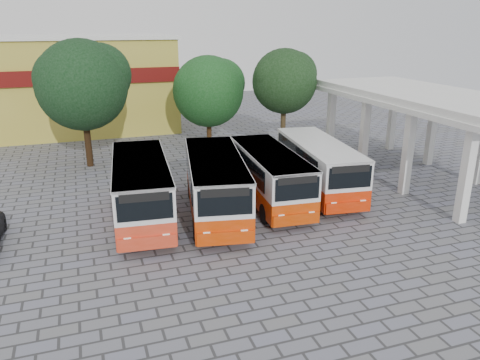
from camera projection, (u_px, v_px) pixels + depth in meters
name	position (u px, v px, depth m)	size (l,w,h in m)	color
ground	(292.00, 223.00, 22.88)	(90.00, 90.00, 0.00)	slate
terminal_shelter	(426.00, 100.00, 28.13)	(6.80, 15.80, 5.40)	silver
shophouse_block	(57.00, 84.00, 41.48)	(20.40, 10.40, 8.30)	#AB9B32
bus_far_left	(141.00, 186.00, 22.76)	(3.29, 8.59, 3.03)	red
bus_centre_left	(215.00, 182.00, 23.29)	(4.09, 8.87, 3.07)	#BE2F00
bus_centre_right	(270.00, 174.00, 24.97)	(2.99, 8.12, 2.87)	#BA3100
bus_far_right	(319.00, 164.00, 26.48)	(3.45, 8.46, 2.96)	red
tree_left	(83.00, 82.00, 30.32)	(6.20, 5.91, 8.43)	black
tree_middle	(209.00, 89.00, 36.26)	(5.78, 5.51, 7.01)	#3F2711
tree_right	(285.00, 79.00, 34.09)	(4.95, 4.72, 7.62)	#46371F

